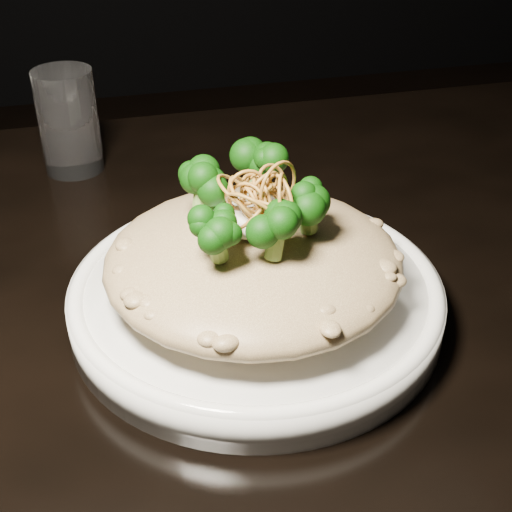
{
  "coord_description": "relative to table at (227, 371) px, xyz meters",
  "views": [
    {
      "loc": [
        -0.09,
        -0.46,
        1.1
      ],
      "look_at": [
        0.02,
        -0.03,
        0.81
      ],
      "focal_mm": 50.0,
      "sensor_mm": 36.0,
      "label": 1
    }
  ],
  "objects": [
    {
      "name": "table",
      "position": [
        0.0,
        0.0,
        0.0
      ],
      "size": [
        1.1,
        0.8,
        0.75
      ],
      "color": "black",
      "rests_on": "ground"
    },
    {
      "name": "risotto",
      "position": [
        0.02,
        -0.03,
        0.14
      ],
      "size": [
        0.22,
        0.22,
        0.05
      ],
      "primitive_type": "ellipsoid",
      "color": "brown",
      "rests_on": "plate"
    },
    {
      "name": "drinking_glass",
      "position": [
        -0.11,
        0.27,
        0.14
      ],
      "size": [
        0.08,
        0.08,
        0.11
      ],
      "primitive_type": "cylinder",
      "rotation": [
        0.0,
        0.0,
        0.27
      ],
      "color": "silver",
      "rests_on": "table"
    },
    {
      "name": "broccoli",
      "position": [
        0.02,
        -0.03,
        0.19
      ],
      "size": [
        0.14,
        0.14,
        0.05
      ],
      "primitive_type": null,
      "color": "black",
      "rests_on": "risotto"
    },
    {
      "name": "cheese",
      "position": [
        0.02,
        -0.02,
        0.17
      ],
      "size": [
        0.06,
        0.06,
        0.02
      ],
      "primitive_type": "ellipsoid",
      "color": "white",
      "rests_on": "risotto"
    },
    {
      "name": "plate",
      "position": [
        0.02,
        -0.03,
        0.1
      ],
      "size": [
        0.29,
        0.29,
        0.03
      ],
      "primitive_type": "cylinder",
      "color": "white",
      "rests_on": "table"
    },
    {
      "name": "shallots",
      "position": [
        0.02,
        -0.04,
        0.2
      ],
      "size": [
        0.05,
        0.05,
        0.03
      ],
      "primitive_type": null,
      "color": "brown",
      "rests_on": "cheese"
    }
  ]
}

